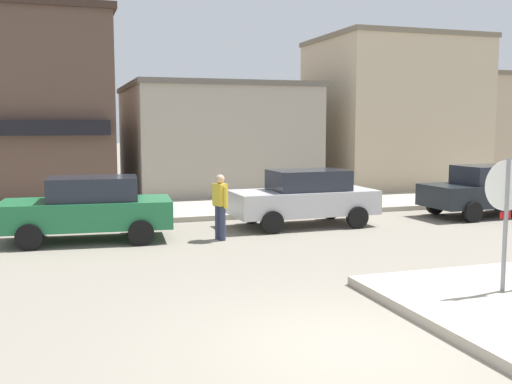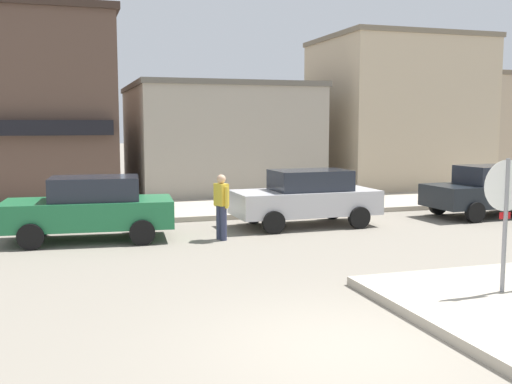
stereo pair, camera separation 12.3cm
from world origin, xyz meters
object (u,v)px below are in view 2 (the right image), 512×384
Objects in this scene: parked_car_nearest at (91,207)px; parked_car_third at (491,190)px; parked_car_second at (306,197)px; pedestrian_crossing_near at (221,205)px; stop_sign at (506,208)px.

parked_car_third is (11.87, 0.29, 0.00)m from parked_car_nearest.
pedestrian_crossing_near reaches higher than parked_car_second.
pedestrian_crossing_near is at bearing -155.48° from parked_car_second.
parked_car_nearest is 5.81m from parked_car_second.
parked_car_nearest is 11.88m from parked_car_third.
pedestrian_crossing_near reaches higher than parked_car_nearest.
parked_car_nearest is 1.02× the size of parked_car_third.
stop_sign is 0.57× the size of parked_car_second.
stop_sign is at bearing -63.90° from pedestrian_crossing_near.
parked_car_second is at bearing 179.38° from parked_car_third.
stop_sign is 7.56m from parked_car_second.
pedestrian_crossing_near is at bearing 116.10° from stop_sign.
pedestrian_crossing_near is at bearing -172.34° from parked_car_third.
parked_car_third is at bearing 52.37° from stop_sign.
stop_sign is 0.56× the size of parked_car_third.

